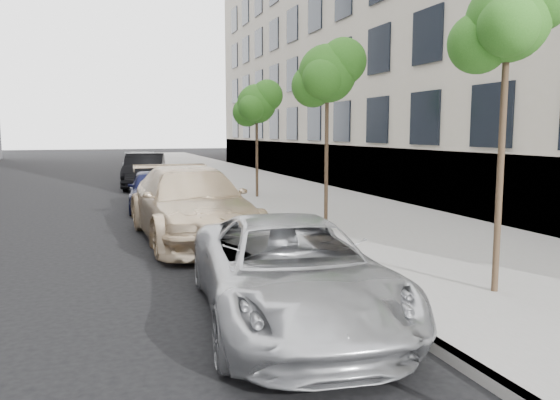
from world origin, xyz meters
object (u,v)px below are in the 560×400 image
tree_mid (328,73)px  suv (191,204)px  tree_near (509,21)px  minivan (290,271)px  sedan_rear (142,165)px  sedan_black (145,171)px  sedan_blue (153,189)px  tree_far (257,104)px

tree_mid → suv: (-3.64, -0.30, -3.20)m
tree_near → minivan: (-3.33, 0.12, -3.46)m
minivan → sedan_rear: bearing=96.3°
sedan_black → tree_mid: bearing=-64.8°
minivan → suv: (-0.32, 6.07, 0.16)m
tree_mid → sedan_blue: bearing=127.3°
sedan_rear → tree_far: bearing=-72.7°
sedan_black → minivan: bearing=-80.2°
sedan_black → sedan_rear: size_ratio=0.97×
tree_near → tree_mid: 6.50m
suv → tree_far: bearing=59.3°
tree_mid → sedan_rear: size_ratio=0.97×
minivan → suv: suv is taller
minivan → suv: bearing=99.3°
tree_mid → tree_far: tree_mid is taller
tree_near → tree_mid: same height
tree_near → tree_far: size_ratio=1.11×
tree_near → tree_mid: size_ratio=1.00×
minivan → sedan_blue: (-0.66, 11.61, -0.03)m
tree_far → suv: tree_far is taller
suv → tree_near: bearing=-62.1°
tree_far → sedan_black: bearing=121.6°
tree_mid → sedan_black: size_ratio=1.00×
tree_near → sedan_rear: size_ratio=0.97×
minivan → sedan_blue: bearing=99.6°
sedan_black → suv: bearing=-81.2°
tree_mid → minivan: (-3.33, -6.38, -3.36)m
sedan_black → sedan_rear: (0.32, 5.49, -0.07)m
sedan_rear → minivan: bearing=-89.0°
tree_near → suv: tree_near is taller
suv → tree_mid: bearing=2.2°
tree_mid → sedan_black: (-3.64, 12.41, -3.27)m
tree_mid → tree_far: 6.52m
minivan → sedan_black: size_ratio=1.04×
sedan_blue → suv: bearing=-82.2°
tree_near → sedan_rear: (-3.33, 24.40, -3.44)m
tree_mid → sedan_blue: tree_mid is taller
tree_near → suv: size_ratio=0.81×
tree_mid → sedan_black: 13.34m
sedan_black → sedan_blue: bearing=-83.9°
suv → sedan_black: size_ratio=1.23×
sedan_blue → sedan_rear: 12.69m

